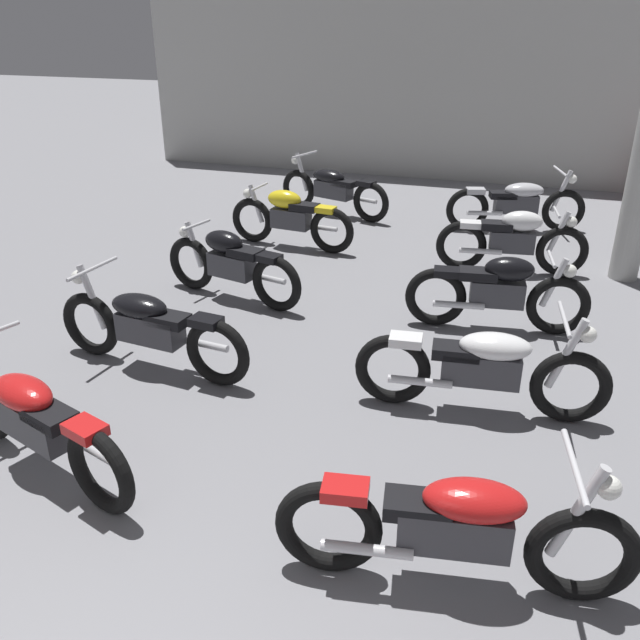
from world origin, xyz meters
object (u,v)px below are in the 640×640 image
(motorcycle_left_row_5, at_px, (333,188))
(motorcycle_left_row_4, at_px, (290,217))
(motorcycle_left_row_2, at_px, (149,327))
(motorcycle_right_row_3, at_px, (498,291))
(motorcycle_right_row_2, at_px, (482,366))
(motorcycle_left_row_1, at_px, (34,419))
(motorcycle_right_row_5, at_px, (517,203))
(motorcycle_right_row_1, at_px, (456,526))
(motorcycle_right_row_4, at_px, (513,239))
(motorcycle_left_row_3, at_px, (231,263))

(motorcycle_left_row_5, bearing_deg, motorcycle_left_row_4, -92.71)
(motorcycle_left_row_2, relative_size, motorcycle_right_row_3, 1.10)
(motorcycle_right_row_2, distance_m, motorcycle_right_row_3, 1.75)
(motorcycle_left_row_1, height_order, motorcycle_left_row_4, motorcycle_left_row_1)
(motorcycle_right_row_5, bearing_deg, motorcycle_left_row_4, -149.08)
(motorcycle_left_row_1, distance_m, motorcycle_right_row_2, 3.61)
(motorcycle_left_row_4, height_order, motorcycle_right_row_3, same)
(motorcycle_right_row_1, bearing_deg, motorcycle_right_row_4, 90.06)
(motorcycle_right_row_1, bearing_deg, motorcycle_left_row_4, 118.92)
(motorcycle_left_row_2, bearing_deg, motorcycle_right_row_3, 31.83)
(motorcycle_left_row_3, relative_size, motorcycle_left_row_5, 0.93)
(motorcycle_right_row_3, relative_size, motorcycle_right_row_5, 0.93)
(motorcycle_left_row_3, height_order, motorcycle_right_row_4, same)
(motorcycle_left_row_4, bearing_deg, motorcycle_left_row_2, -90.17)
(motorcycle_left_row_2, distance_m, motorcycle_right_row_1, 3.67)
(motorcycle_left_row_2, relative_size, motorcycle_left_row_4, 1.10)
(motorcycle_left_row_3, xyz_separation_m, motorcycle_right_row_4, (3.15, 1.97, 0.00))
(motorcycle_left_row_3, height_order, motorcycle_right_row_3, same)
(motorcycle_left_row_1, relative_size, motorcycle_right_row_1, 0.97)
(motorcycle_left_row_3, bearing_deg, motorcycle_left_row_2, -90.46)
(motorcycle_left_row_1, relative_size, motorcycle_right_row_5, 0.99)
(motorcycle_left_row_4, bearing_deg, motorcycle_right_row_1, -61.08)
(motorcycle_right_row_1, height_order, motorcycle_right_row_4, motorcycle_right_row_1)
(motorcycle_left_row_1, height_order, motorcycle_right_row_5, same)
(motorcycle_left_row_5, relative_size, motorcycle_right_row_4, 1.07)
(motorcycle_left_row_4, bearing_deg, motorcycle_right_row_3, -32.01)
(motorcycle_left_row_1, height_order, motorcycle_right_row_3, motorcycle_left_row_1)
(motorcycle_left_row_2, xyz_separation_m, motorcycle_right_row_2, (3.13, 0.19, 0.00))
(motorcycle_left_row_1, bearing_deg, motorcycle_left_row_4, 90.23)
(motorcycle_right_row_1, xyz_separation_m, motorcycle_right_row_3, (-0.05, 3.78, 0.01))
(motorcycle_right_row_1, relative_size, motorcycle_right_row_5, 1.02)
(motorcycle_left_row_5, xyz_separation_m, motorcycle_right_row_3, (3.02, -3.78, 0.01))
(motorcycle_left_row_5, height_order, motorcycle_right_row_3, motorcycle_left_row_5)
(motorcycle_right_row_1, xyz_separation_m, motorcycle_right_row_4, (-0.01, 5.65, 0.01))
(motorcycle_left_row_4, relative_size, motorcycle_right_row_4, 1.00)
(motorcycle_left_row_4, height_order, motorcycle_right_row_2, motorcycle_right_row_2)
(motorcycle_left_row_3, relative_size, motorcycle_left_row_4, 0.98)
(motorcycle_right_row_1, xyz_separation_m, motorcycle_right_row_5, (-0.06, 7.58, 0.00))
(motorcycle_left_row_4, xyz_separation_m, motorcycle_right_row_5, (3.11, 1.86, -0.01))
(motorcycle_right_row_1, height_order, motorcycle_right_row_5, same)
(motorcycle_left_row_5, bearing_deg, motorcycle_left_row_3, -91.24)
(motorcycle_left_row_1, height_order, motorcycle_left_row_2, same)
(motorcycle_left_row_4, relative_size, motorcycle_right_row_3, 1.00)
(motorcycle_left_row_2, distance_m, motorcycle_left_row_4, 3.88)
(motorcycle_right_row_1, relative_size, motorcycle_right_row_3, 1.10)
(motorcycle_left_row_1, bearing_deg, motorcycle_right_row_2, 30.98)
(motorcycle_left_row_5, xyz_separation_m, motorcycle_right_row_2, (3.03, -5.53, 0.00))
(motorcycle_left_row_2, relative_size, motorcycle_right_row_2, 1.00)
(motorcycle_left_row_2, height_order, motorcycle_left_row_5, same)
(motorcycle_left_row_4, distance_m, motorcycle_right_row_3, 3.67)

